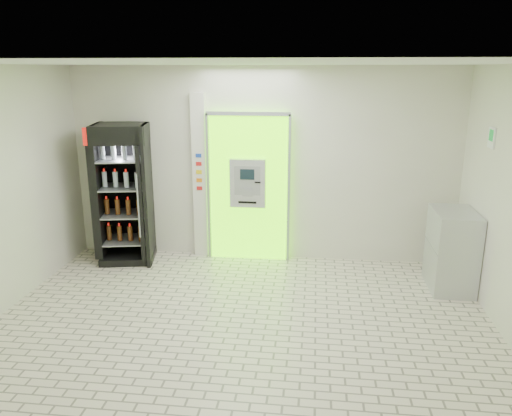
# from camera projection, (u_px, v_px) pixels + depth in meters

# --- Properties ---
(ground) EXTENTS (6.00, 6.00, 0.00)m
(ground) POSITION_uv_depth(u_px,v_px,m) (239.00, 333.00, 5.76)
(ground) COLOR beige
(ground) RESTS_ON ground
(room_shell) EXTENTS (6.00, 6.00, 6.00)m
(room_shell) POSITION_uv_depth(u_px,v_px,m) (237.00, 177.00, 5.26)
(room_shell) COLOR silver
(room_shell) RESTS_ON ground
(atm_assembly) EXTENTS (1.30, 0.24, 2.33)m
(atm_assembly) POSITION_uv_depth(u_px,v_px,m) (249.00, 187.00, 7.77)
(atm_assembly) COLOR #62FD00
(atm_assembly) RESTS_ON ground
(pillar) EXTENTS (0.22, 0.11, 2.60)m
(pillar) POSITION_uv_depth(u_px,v_px,m) (200.00, 177.00, 7.86)
(pillar) COLOR silver
(pillar) RESTS_ON ground
(beverage_cooler) EXTENTS (0.93, 0.88, 2.15)m
(beverage_cooler) POSITION_uv_depth(u_px,v_px,m) (125.00, 196.00, 7.77)
(beverage_cooler) COLOR black
(beverage_cooler) RESTS_ON ground
(steel_cabinet) EXTENTS (0.56, 0.83, 1.10)m
(steel_cabinet) POSITION_uv_depth(u_px,v_px,m) (452.00, 250.00, 6.82)
(steel_cabinet) COLOR #B5B9BE
(steel_cabinet) RESTS_ON ground
(exit_sign) EXTENTS (0.02, 0.22, 0.26)m
(exit_sign) POSITION_uv_depth(u_px,v_px,m) (492.00, 138.00, 6.19)
(exit_sign) COLOR white
(exit_sign) RESTS_ON room_shell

